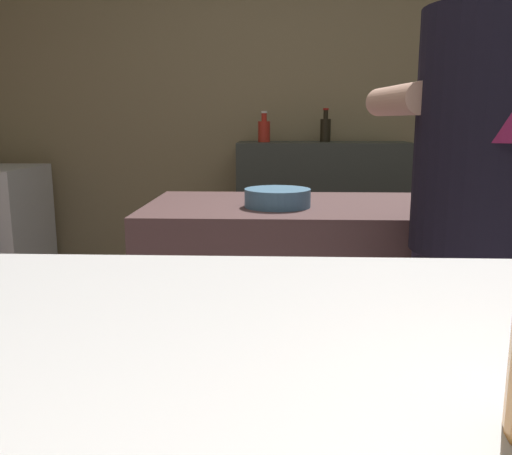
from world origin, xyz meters
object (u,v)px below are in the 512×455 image
Objects in this scene: bartender at (481,216)px; mixing_bowl at (277,198)px; bottle_soy at (325,129)px; bottle_olive_oil at (264,130)px.

bartender reaches higher than mixing_bowl.
bartender is 1.91m from bottle_soy.
bottle_olive_oil is (-0.36, -0.06, -0.01)m from bottle_soy.
bottle_soy reaches higher than mixing_bowl.
bartender is 1.93m from bottle_olive_oil.
bottle_soy is 1.09× the size of bottle_olive_oil.
bottle_soy is (-0.23, 1.88, 0.19)m from bartender.
bottle_olive_oil is at bearing 10.18° from bartender.
bartender reaches higher than bottle_soy.
bartender is 0.64m from mixing_bowl.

